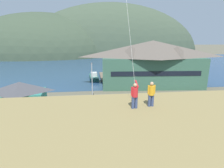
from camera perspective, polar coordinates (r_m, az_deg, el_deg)
The scene contains 19 objects.
ground_plane at distance 24.02m, azimuth 4.28°, elevation -14.43°, with size 600.00×600.00×0.00m, color #66604C.
parking_lot_pad at distance 28.41m, azimuth 2.40°, elevation -9.49°, with size 40.00×20.00×0.10m, color gray.
bay_water at distance 81.55m, azimuth -3.55°, elevation 6.36°, with size 360.00×84.00×0.03m, color navy.
far_hill_west_ridge at distance 137.42m, azimuth -20.99°, elevation 8.77°, with size 104.93×73.14×57.39m, color #3D4C38.
far_hill_east_peak at distance 134.45m, azimuth -0.00°, elevation 9.61°, with size 129.14×53.05×72.09m, color #42513D.
harbor_lodge at distance 44.32m, azimuth 12.79°, elevation 6.80°, with size 26.04×11.39×11.14m.
storage_shed_near_lot at distance 32.91m, azimuth -27.41°, elevation -3.26°, with size 8.37×5.89×4.77m.
wharf_dock at distance 53.74m, azimuth -2.13°, elevation 2.45°, with size 3.20×10.97×0.70m.
moored_boat_wharfside at distance 51.56m, azimuth -5.89°, elevation 2.28°, with size 2.77×7.57×2.16m.
parked_car_corner_spot at distance 24.01m, azimuth -1.87°, elevation -11.54°, with size 4.29×2.22×1.82m.
parked_car_mid_row_center at distance 29.00m, azimuth -9.07°, elevation -6.98°, with size 4.22×2.10×1.82m.
parked_car_mid_row_near at distance 25.81m, azimuth 23.03°, elevation -10.83°, with size 4.32×2.30×1.82m.
parked_car_back_row_left at distance 33.60m, azimuth 26.42°, elevation -5.33°, with size 4.24×2.13×1.82m.
parked_car_front_row_end at distance 28.60m, azimuth 5.73°, elevation -7.18°, with size 4.33×2.31×1.82m.
parked_car_front_row_silver at distance 25.34m, azimuth -20.92°, elevation -11.09°, with size 4.21×2.08×1.82m.
parked_car_front_row_red at distance 28.45m, azimuth 31.53°, elevation -9.50°, with size 4.33×2.32×1.82m.
parking_light_pole at distance 32.02m, azimuth -6.46°, elevation 1.22°, with size 0.24×0.78×7.29m.
person_kite_flyer at distance 11.77m, azimuth 7.37°, elevation -3.47°, with size 0.52×0.68×1.86m.
person_companion at distance 12.33m, azimuth 12.59°, elevation -2.96°, with size 0.55×0.40×1.74m.
Camera 1 is at (-4.08, -20.62, 11.63)m, focal length 28.28 mm.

